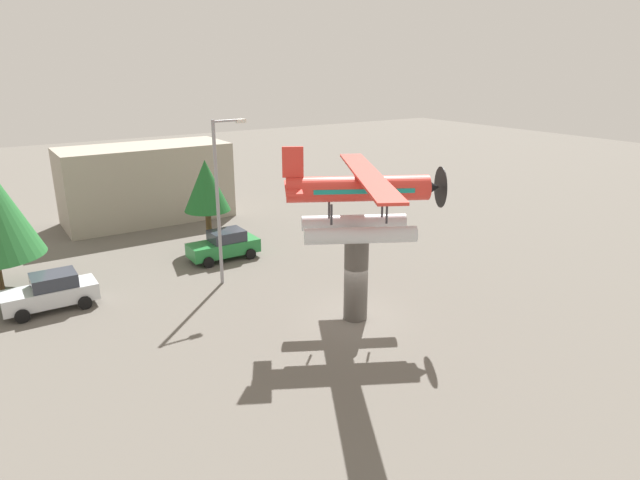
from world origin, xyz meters
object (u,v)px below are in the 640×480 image
car_near_silver (51,292)px  display_pedestal (356,278)px  tree_east (206,186)px  car_mid_green (224,245)px  streetlight_primary (220,192)px  storefront_building (147,183)px  floatplane_monument (361,199)px

car_near_silver → display_pedestal: bearing=142.8°
tree_east → car_near_silver: bearing=-157.4°
display_pedestal → car_mid_green: size_ratio=0.95×
car_mid_green → streetlight_primary: streetlight_primary is taller
tree_east → car_mid_green: bearing=-87.1°
display_pedestal → storefront_building: size_ratio=0.34×
car_near_silver → tree_east: bearing=-157.4°
car_near_silver → tree_east: 11.03m
car_mid_green → tree_east: size_ratio=0.73×
display_pedestal → streetlight_primary: bearing=114.1°
display_pedestal → car_near_silver: 14.64m
display_pedestal → tree_east: (-1.89, 12.89, 2.13)m
floatplane_monument → storefront_building: bearing=126.2°
streetlight_primary → tree_east: bearing=75.9°
display_pedestal → car_mid_green: bearing=99.4°
car_mid_green → car_near_silver: bearing=11.4°
floatplane_monument → storefront_building: 22.47m
car_near_silver → car_mid_green: (9.84, 1.99, 0.00)m
display_pedestal → storefront_building: (-3.00, 22.00, 0.80)m
display_pedestal → car_near_silver: bearing=142.8°
car_mid_green → floatplane_monument: bearing=99.9°
floatplane_monument → car_near_silver: bearing=171.0°
car_mid_green → streetlight_primary: 5.58m
car_mid_green → tree_east: tree_east is taller
display_pedestal → streetlight_primary: streetlight_primary is taller
floatplane_monument → car_mid_green: (-1.90, 10.89, -4.80)m
display_pedestal → tree_east: 13.20m
car_near_silver → streetlight_primary: (8.34, -1.48, 4.11)m
car_mid_green → storefront_building: size_ratio=0.35×
car_near_silver → car_mid_green: size_ratio=1.00×
car_mid_green → storefront_building: bearing=-83.8°
streetlight_primary → storefront_building: streetlight_primary is taller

